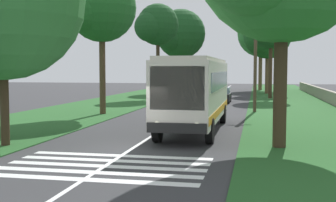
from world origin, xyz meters
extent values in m
plane|color=#333335|center=(0.00, 0.00, 0.00)|extent=(160.00, 160.00, 0.00)
cube|color=#235623|center=(15.00, 8.20, 0.02)|extent=(120.00, 8.00, 0.04)
cube|color=#235623|center=(15.00, -8.20, 0.02)|extent=(120.00, 8.00, 0.04)
cube|color=silver|center=(15.00, 0.00, 0.00)|extent=(110.00, 0.16, 0.01)
cube|color=silver|center=(6.16, -1.80, 2.10)|extent=(11.00, 2.50, 2.90)
cube|color=slate|center=(6.46, -1.80, 2.62)|extent=(9.68, 2.54, 0.85)
cube|color=slate|center=(0.70, -1.80, 2.45)|extent=(0.08, 2.20, 1.74)
cube|color=orange|center=(6.16, -1.80, 1.10)|extent=(10.78, 2.53, 0.36)
cube|color=silver|center=(6.16, -1.80, 3.64)|extent=(10.56, 2.30, 0.18)
cube|color=black|center=(0.58, -1.80, 0.87)|extent=(0.16, 2.40, 0.40)
sphere|color=#F2EDCC|center=(0.64, -1.00, 1.00)|extent=(0.24, 0.24, 0.24)
sphere|color=#F2EDCC|center=(0.64, -2.60, 1.00)|extent=(0.24, 0.24, 0.24)
cylinder|color=black|center=(2.26, -0.65, 0.55)|extent=(1.10, 0.32, 1.10)
cylinder|color=black|center=(9.66, -0.65, 0.55)|extent=(1.10, 0.32, 1.10)
cylinder|color=black|center=(2.26, -2.95, 0.55)|extent=(1.10, 0.32, 1.10)
cylinder|color=black|center=(9.66, -2.95, 0.55)|extent=(1.10, 0.32, 1.10)
cube|color=silver|center=(-4.59, 0.00, 0.00)|extent=(0.45, 6.80, 0.01)
cube|color=silver|center=(-3.69, 0.00, 0.00)|extent=(0.45, 6.80, 0.01)
cube|color=silver|center=(-2.79, 0.00, 0.00)|extent=(0.45, 6.80, 0.01)
cube|color=silver|center=(-1.89, 0.00, 0.00)|extent=(0.45, 6.80, 0.01)
cube|color=silver|center=(-0.99, 0.00, 0.00)|extent=(0.45, 6.80, 0.01)
cube|color=black|center=(25.75, -1.56, 0.53)|extent=(4.30, 1.75, 0.70)
cube|color=slate|center=(25.65, -1.56, 1.15)|extent=(2.00, 1.61, 0.55)
cylinder|color=black|center=(24.40, -0.78, 0.32)|extent=(0.64, 0.22, 0.64)
cylinder|color=black|center=(27.10, -0.78, 0.32)|extent=(0.64, 0.22, 0.64)
cylinder|color=black|center=(24.40, -2.34, 0.32)|extent=(0.64, 0.22, 0.64)
cylinder|color=black|center=(27.10, -2.34, 0.32)|extent=(0.64, 0.22, 0.64)
cube|color=silver|center=(30.99, 1.57, 0.53)|extent=(4.30, 1.75, 0.70)
cube|color=slate|center=(30.89, 1.57, 1.15)|extent=(2.00, 1.61, 0.55)
cylinder|color=black|center=(29.64, 2.35, 0.32)|extent=(0.64, 0.22, 0.64)
cylinder|color=black|center=(32.34, 2.35, 0.32)|extent=(0.64, 0.22, 0.64)
cylinder|color=black|center=(29.64, 0.79, 0.32)|extent=(0.64, 0.22, 0.64)
cylinder|color=black|center=(32.34, 0.79, 0.32)|extent=(0.64, 0.22, 0.64)
cube|color=gold|center=(36.67, 2.02, 0.53)|extent=(4.30, 1.75, 0.70)
cube|color=slate|center=(36.57, 2.02, 1.15)|extent=(2.00, 1.61, 0.55)
cylinder|color=black|center=(35.32, 2.80, 0.32)|extent=(0.64, 0.22, 0.64)
cylinder|color=black|center=(38.02, 2.80, 0.32)|extent=(0.64, 0.22, 0.64)
cylinder|color=black|center=(35.32, 1.24, 0.32)|extent=(0.64, 0.22, 0.64)
cylinder|color=black|center=(38.02, 1.24, 0.32)|extent=(0.64, 0.22, 0.64)
cylinder|color=#3D2D1E|center=(0.06, 5.34, 2.15)|extent=(0.36, 0.36, 4.22)
sphere|color=#337A38|center=(2.10, 5.34, 5.62)|extent=(4.54, 4.54, 4.54)
cylinder|color=brown|center=(42.66, 5.23, 3.06)|extent=(0.60, 0.60, 6.03)
sphere|color=#19471E|center=(42.66, 5.23, 7.89)|extent=(6.62, 6.62, 6.62)
sphere|color=#19471E|center=(44.65, 5.23, 7.40)|extent=(4.84, 4.84, 4.84)
sphere|color=#19471E|center=(41.01, 6.22, 7.40)|extent=(3.96, 3.96, 3.96)
cylinder|color=#4C3826|center=(13.14, 5.76, 3.09)|extent=(0.43, 0.43, 6.10)
sphere|color=#1E5623|center=(13.14, 5.76, 7.46)|extent=(4.81, 4.81, 4.81)
sphere|color=#1E5623|center=(14.59, 5.76, 7.10)|extent=(3.24, 3.24, 3.24)
sphere|color=#1E5623|center=(11.94, 6.48, 7.10)|extent=(2.90, 2.90, 2.90)
cylinder|color=#3D2D1E|center=(30.91, 5.75, 3.40)|extent=(0.39, 0.39, 6.72)
sphere|color=#19471E|center=(30.91, 5.75, 8.01)|extent=(4.52, 4.52, 4.52)
sphere|color=#19471E|center=(32.26, 5.75, 7.67)|extent=(3.24, 3.24, 3.24)
sphere|color=#19471E|center=(29.78, 6.42, 7.67)|extent=(3.21, 3.21, 3.21)
cylinder|color=brown|center=(51.52, -5.37, 3.29)|extent=(0.54, 0.54, 6.49)
sphere|color=#337A38|center=(51.52, -5.37, 8.43)|extent=(6.91, 6.91, 6.91)
sphere|color=#337A38|center=(53.59, -5.37, 7.92)|extent=(4.40, 4.40, 4.40)
sphere|color=#337A38|center=(49.79, -4.34, 7.92)|extent=(4.19, 4.19, 4.19)
cylinder|color=#3D2D1E|center=(32.34, -6.30, 3.27)|extent=(0.39, 0.39, 6.46)
sphere|color=#19471E|center=(32.34, -6.30, 7.87)|extent=(5.01, 5.01, 5.01)
sphere|color=#19471E|center=(33.84, -6.30, 7.50)|extent=(2.96, 2.96, 2.96)
sphere|color=#19471E|center=(31.09, -5.54, 7.50)|extent=(3.21, 3.21, 3.21)
cylinder|color=brown|center=(41.70, -6.13, 2.95)|extent=(0.45, 0.45, 5.81)
sphere|color=#1E5623|center=(41.70, -6.13, 7.52)|extent=(6.08, 6.08, 6.08)
sphere|color=#1E5623|center=(43.53, -6.13, 7.07)|extent=(4.03, 4.03, 4.03)
sphere|color=#1E5623|center=(40.18, -5.22, 7.07)|extent=(3.87, 3.87, 3.87)
cylinder|color=#3D2D1E|center=(1.85, -5.81, 2.92)|extent=(0.54, 0.54, 5.76)
cylinder|color=#473828|center=(16.66, -4.76, 3.67)|extent=(0.24, 0.24, 7.26)
cube|color=#3D3326|center=(16.66, -4.76, 6.70)|extent=(0.12, 1.40, 0.12)
camera|label=1|loc=(-16.54, -4.89, 3.21)|focal=47.47mm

